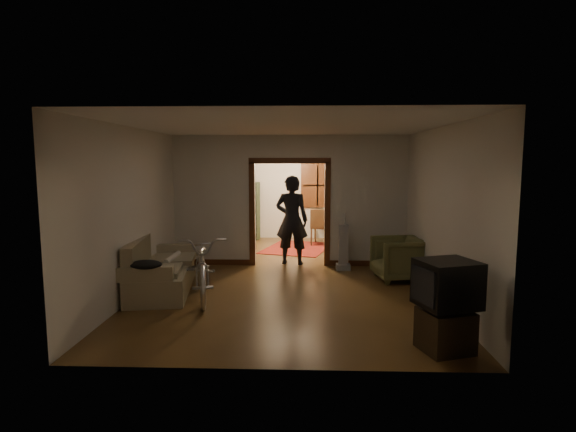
{
  "coord_description": "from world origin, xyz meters",
  "views": [
    {
      "loc": [
        0.31,
        -8.87,
        2.24
      ],
      "look_at": [
        0.0,
        -0.3,
        1.2
      ],
      "focal_mm": 28.0,
      "sensor_mm": 36.0,
      "label": 1
    }
  ],
  "objects_px": {
    "person": "(292,220)",
    "desk": "(333,227)",
    "locker": "(244,211)",
    "armchair": "(398,258)",
    "bicycle": "(202,265)",
    "sofa": "(162,264)"
  },
  "relations": [
    {
      "from": "person",
      "to": "desk",
      "type": "distance_m",
      "value": 3.21
    },
    {
      "from": "sofa",
      "to": "desk",
      "type": "height_order",
      "value": "sofa"
    },
    {
      "from": "armchair",
      "to": "desk",
      "type": "height_order",
      "value": "armchair"
    },
    {
      "from": "bicycle",
      "to": "locker",
      "type": "bearing_deg",
      "value": 75.81
    },
    {
      "from": "bicycle",
      "to": "desk",
      "type": "distance_m",
      "value": 6.01
    },
    {
      "from": "armchair",
      "to": "desk",
      "type": "bearing_deg",
      "value": -175.18
    },
    {
      "from": "person",
      "to": "desk",
      "type": "bearing_deg",
      "value": -101.66
    },
    {
      "from": "person",
      "to": "desk",
      "type": "xyz_separation_m",
      "value": [
        1.08,
        2.96,
        -0.57
      ]
    },
    {
      "from": "person",
      "to": "sofa",
      "type": "bearing_deg",
      "value": 53.2
    },
    {
      "from": "person",
      "to": "desk",
      "type": "height_order",
      "value": "person"
    },
    {
      "from": "person",
      "to": "locker",
      "type": "xyz_separation_m",
      "value": [
        -1.47,
        3.08,
        -0.14
      ]
    },
    {
      "from": "sofa",
      "to": "locker",
      "type": "bearing_deg",
      "value": 73.35
    },
    {
      "from": "desk",
      "to": "sofa",
      "type": "bearing_deg",
      "value": -121.51
    },
    {
      "from": "armchair",
      "to": "locker",
      "type": "xyz_separation_m",
      "value": [
        -3.54,
        4.34,
        0.42
      ]
    },
    {
      "from": "locker",
      "to": "desk",
      "type": "xyz_separation_m",
      "value": [
        2.55,
        -0.11,
        -0.43
      ]
    },
    {
      "from": "armchair",
      "to": "person",
      "type": "relative_size",
      "value": 0.46
    },
    {
      "from": "bicycle",
      "to": "person",
      "type": "distance_m",
      "value": 2.91
    },
    {
      "from": "sofa",
      "to": "desk",
      "type": "xyz_separation_m",
      "value": [
        3.27,
        5.14,
        -0.07
      ]
    },
    {
      "from": "locker",
      "to": "person",
      "type": "bearing_deg",
      "value": -45.84
    },
    {
      "from": "sofa",
      "to": "person",
      "type": "height_order",
      "value": "person"
    },
    {
      "from": "sofa",
      "to": "person",
      "type": "distance_m",
      "value": 3.13
    },
    {
      "from": "sofa",
      "to": "bicycle",
      "type": "relative_size",
      "value": 1.0
    }
  ]
}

